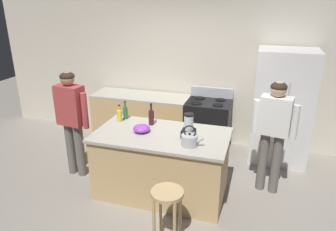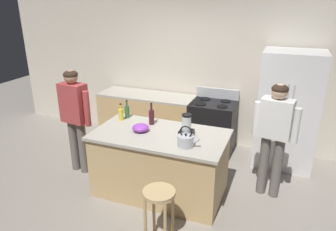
{
  "view_description": "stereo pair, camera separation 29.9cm",
  "coord_description": "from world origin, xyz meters",
  "px_view_note": "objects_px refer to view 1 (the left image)",
  "views": [
    {
      "loc": [
        1.19,
        -3.64,
        2.62
      ],
      "look_at": [
        0.0,
        0.3,
        1.05
      ],
      "focal_mm": 33.72,
      "sensor_mm": 36.0,
      "label": 1
    },
    {
      "loc": [
        1.48,
        -3.54,
        2.62
      ],
      "look_at": [
        0.0,
        0.3,
        1.05
      ],
      "focal_mm": 33.72,
      "sensor_mm": 36.0,
      "label": 2
    }
  ],
  "objects_px": {
    "bar_stool": "(167,202)",
    "blender_appliance": "(189,127)",
    "refrigerator": "(282,107)",
    "mixing_bowl": "(142,128)",
    "bottle_wine": "(151,117)",
    "bottle_soda": "(120,115)",
    "person_by_island_left": "(71,115)",
    "stove_range": "(208,125)",
    "tea_kettle": "(190,140)",
    "bottle_olive_oil": "(125,112)",
    "person_by_sink_right": "(274,127)",
    "kitchen_island": "(162,163)"
  },
  "relations": [
    {
      "from": "mixing_bowl",
      "to": "tea_kettle",
      "type": "bearing_deg",
      "value": -16.8
    },
    {
      "from": "bottle_olive_oil",
      "to": "mixing_bowl",
      "type": "height_order",
      "value": "bottle_olive_oil"
    },
    {
      "from": "person_by_island_left",
      "to": "tea_kettle",
      "type": "xyz_separation_m",
      "value": [
        1.86,
        -0.33,
        -0.0
      ]
    },
    {
      "from": "tea_kettle",
      "to": "bottle_olive_oil",
      "type": "bearing_deg",
      "value": 151.63
    },
    {
      "from": "stove_range",
      "to": "bottle_soda",
      "type": "height_order",
      "value": "bottle_soda"
    },
    {
      "from": "refrigerator",
      "to": "bottle_soda",
      "type": "height_order",
      "value": "refrigerator"
    },
    {
      "from": "blender_appliance",
      "to": "bottle_wine",
      "type": "distance_m",
      "value": 0.65
    },
    {
      "from": "stove_range",
      "to": "bottle_wine",
      "type": "distance_m",
      "value": 1.51
    },
    {
      "from": "kitchen_island",
      "to": "mixing_bowl",
      "type": "relative_size",
      "value": 7.86
    },
    {
      "from": "person_by_sink_right",
      "to": "bottle_wine",
      "type": "xyz_separation_m",
      "value": [
        -1.66,
        -0.23,
        0.05
      ]
    },
    {
      "from": "bar_stool",
      "to": "blender_appliance",
      "type": "xyz_separation_m",
      "value": [
        0.01,
        0.9,
        0.53
      ]
    },
    {
      "from": "bar_stool",
      "to": "bottle_soda",
      "type": "height_order",
      "value": "bottle_soda"
    },
    {
      "from": "blender_appliance",
      "to": "bottle_soda",
      "type": "distance_m",
      "value": 1.11
    },
    {
      "from": "blender_appliance",
      "to": "bottle_olive_oil",
      "type": "relative_size",
      "value": 1.16
    },
    {
      "from": "tea_kettle",
      "to": "person_by_island_left",
      "type": "bearing_deg",
      "value": 169.93
    },
    {
      "from": "bottle_wine",
      "to": "bottle_olive_oil",
      "type": "bearing_deg",
      "value": 166.87
    },
    {
      "from": "blender_appliance",
      "to": "person_by_island_left",
      "type": "bearing_deg",
      "value": 177.32
    },
    {
      "from": "stove_range",
      "to": "person_by_island_left",
      "type": "distance_m",
      "value": 2.35
    },
    {
      "from": "mixing_bowl",
      "to": "bottle_wine",
      "type": "bearing_deg",
      "value": 82.7
    },
    {
      "from": "blender_appliance",
      "to": "tea_kettle",
      "type": "xyz_separation_m",
      "value": [
        0.07,
        -0.25,
        -0.06
      ]
    },
    {
      "from": "bottle_wine",
      "to": "tea_kettle",
      "type": "height_order",
      "value": "bottle_wine"
    },
    {
      "from": "blender_appliance",
      "to": "bottle_olive_oil",
      "type": "distance_m",
      "value": 1.1
    },
    {
      "from": "refrigerator",
      "to": "stove_range",
      "type": "xyz_separation_m",
      "value": [
        -1.2,
        0.02,
        -0.47
      ]
    },
    {
      "from": "mixing_bowl",
      "to": "tea_kettle",
      "type": "distance_m",
      "value": 0.74
    },
    {
      "from": "mixing_bowl",
      "to": "bottle_soda",
      "type": "bearing_deg",
      "value": 148.91
    },
    {
      "from": "mixing_bowl",
      "to": "tea_kettle",
      "type": "height_order",
      "value": "tea_kettle"
    },
    {
      "from": "refrigerator",
      "to": "bar_stool",
      "type": "xyz_separation_m",
      "value": [
        -1.21,
        -2.39,
        -0.42
      ]
    },
    {
      "from": "stove_range",
      "to": "bottle_soda",
      "type": "xyz_separation_m",
      "value": [
        -1.08,
        -1.28,
        0.53
      ]
    },
    {
      "from": "bottle_wine",
      "to": "tea_kettle",
      "type": "bearing_deg",
      "value": -36.57
    },
    {
      "from": "person_by_sink_right",
      "to": "mixing_bowl",
      "type": "height_order",
      "value": "person_by_sink_right"
    },
    {
      "from": "person_by_island_left",
      "to": "mixing_bowl",
      "type": "relative_size",
      "value": 7.16
    },
    {
      "from": "person_by_island_left",
      "to": "mixing_bowl",
      "type": "distance_m",
      "value": 1.15
    },
    {
      "from": "tea_kettle",
      "to": "bar_stool",
      "type": "bearing_deg",
      "value": -97.54
    },
    {
      "from": "kitchen_island",
      "to": "stove_range",
      "type": "bearing_deg",
      "value": 76.43
    },
    {
      "from": "person_by_island_left",
      "to": "bottle_wine",
      "type": "relative_size",
      "value": 5.15
    },
    {
      "from": "person_by_island_left",
      "to": "bottle_wine",
      "type": "distance_m",
      "value": 1.2
    },
    {
      "from": "bottle_soda",
      "to": "person_by_island_left",
      "type": "bearing_deg",
      "value": -167.76
    },
    {
      "from": "bottle_soda",
      "to": "tea_kettle",
      "type": "xyz_separation_m",
      "value": [
        1.15,
        -0.48,
        -0.02
      ]
    },
    {
      "from": "kitchen_island",
      "to": "person_by_island_left",
      "type": "xyz_separation_m",
      "value": [
        -1.42,
        0.09,
        0.53
      ]
    },
    {
      "from": "person_by_sink_right",
      "to": "bottle_wine",
      "type": "relative_size",
      "value": 5.06
    },
    {
      "from": "person_by_island_left",
      "to": "bar_stool",
      "type": "bearing_deg",
      "value": -28.96
    },
    {
      "from": "person_by_sink_right",
      "to": "bottle_olive_oil",
      "type": "height_order",
      "value": "person_by_sink_right"
    },
    {
      "from": "refrigerator",
      "to": "kitchen_island",
      "type": "bearing_deg",
      "value": -136.22
    },
    {
      "from": "bar_stool",
      "to": "blender_appliance",
      "type": "relative_size",
      "value": 2.04
    },
    {
      "from": "person_by_sink_right",
      "to": "bar_stool",
      "type": "height_order",
      "value": "person_by_sink_right"
    },
    {
      "from": "kitchen_island",
      "to": "bottle_soda",
      "type": "height_order",
      "value": "bottle_soda"
    },
    {
      "from": "bottle_olive_oil",
      "to": "bottle_soda",
      "type": "bearing_deg",
      "value": -106.88
    },
    {
      "from": "stove_range",
      "to": "bottle_olive_oil",
      "type": "relative_size",
      "value": 3.93
    },
    {
      "from": "bar_stool",
      "to": "stove_range",
      "type": "bearing_deg",
      "value": 89.61
    },
    {
      "from": "stove_range",
      "to": "blender_appliance",
      "type": "xyz_separation_m",
      "value": [
        -0.0,
        -1.52,
        0.57
      ]
    }
  ]
}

